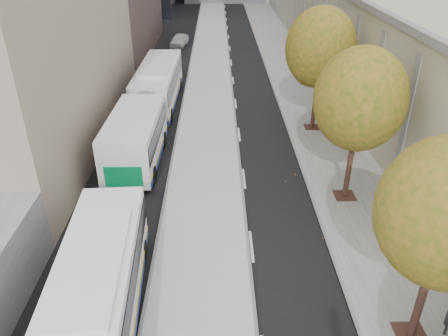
{
  "coord_description": "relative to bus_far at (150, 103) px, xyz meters",
  "views": [
    {
      "loc": [
        -3.14,
        2.56,
        12.68
      ],
      "look_at": [
        -2.84,
        20.79,
        2.5
      ],
      "focal_mm": 35.0,
      "sensor_mm": 36.0,
      "label": 1
    }
  ],
  "objects": [
    {
      "name": "tree_d",
      "position": [
        11.46,
        -9.65,
        3.76
      ],
      "size": [
        4.4,
        4.4,
        7.6
      ],
      "color": "#332019",
      "rests_on": "sidewalk"
    },
    {
      "name": "bus_far",
      "position": [
        0.0,
        0.0,
        0.0
      ],
      "size": [
        3.15,
        18.86,
        3.13
      ],
      "rotation": [
        0.0,
        0.0,
        -0.02
      ],
      "color": "white",
      "rests_on": "ground"
    },
    {
      "name": "tree_e",
      "position": [
        11.46,
        -0.65,
        3.97
      ],
      "size": [
        4.6,
        4.6,
        7.92
      ],
      "color": "#332019",
      "rests_on": "sidewalk"
    },
    {
      "name": "sidewalk",
      "position": [
        11.99,
        3.35,
        -1.67
      ],
      "size": [
        4.75,
        150.0,
        0.08
      ],
      "primitive_type": "cube",
      "color": "slate",
      "rests_on": "ground"
    },
    {
      "name": "tree_c",
      "position": [
        11.46,
        -18.65,
        3.54
      ],
      "size": [
        4.2,
        4.2,
        7.28
      ],
      "color": "#332019",
      "rests_on": "sidewalk"
    },
    {
      "name": "bus_platform",
      "position": [
        3.99,
        3.35,
        -1.64
      ],
      "size": [
        4.25,
        150.0,
        0.15
      ],
      "primitive_type": "cube",
      "color": "#B3B3B3",
      "rests_on": "ground"
    },
    {
      "name": "distant_car",
      "position": [
        0.27,
        23.69,
        -1.02
      ],
      "size": [
        2.28,
        4.28,
        1.39
      ],
      "primitive_type": "imported",
      "rotation": [
        0.0,
        0.0,
        -0.16
      ],
      "color": "white",
      "rests_on": "ground"
    }
  ]
}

